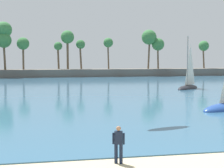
# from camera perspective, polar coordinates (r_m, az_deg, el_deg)

# --- Properties ---
(sea) EXTENTS (220.00, 107.07, 0.06)m
(sea) POSITION_cam_1_polar(r_m,az_deg,el_deg) (68.99, -9.62, 0.55)
(sea) COLOR #33607F
(sea) RESTS_ON ground
(palm_headland) EXTENTS (96.99, 6.03, 12.94)m
(palm_headland) POSITION_cam_1_polar(r_m,az_deg,el_deg) (82.39, -10.86, 3.70)
(palm_headland) COLOR #605B54
(palm_headland) RESTS_ON ground
(person_at_waterline) EXTENTS (0.53, 0.30, 1.67)m
(person_at_waterline) POSITION_cam_1_polar(r_m,az_deg,el_deg) (15.35, 1.08, -9.75)
(person_at_waterline) COLOR #141E33
(person_at_waterline) RESTS_ON ground
(sailboat_near_shore) EXTENTS (5.30, 5.07, 8.19)m
(sailboat_near_shore) POSITION_cam_1_polar(r_m,az_deg,el_deg) (51.71, 12.45, 0.07)
(sailboat_near_shore) COLOR black
(sailboat_near_shore) RESTS_ON sea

